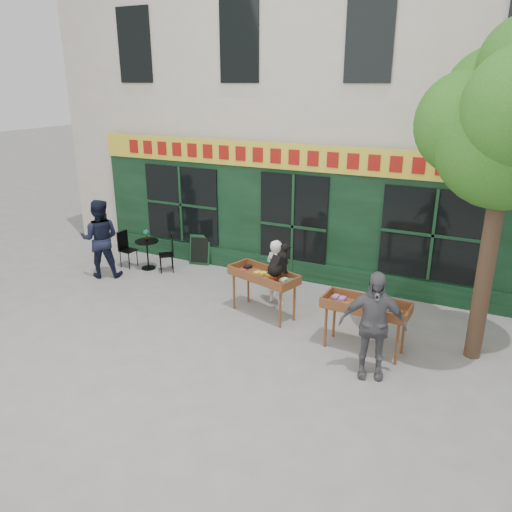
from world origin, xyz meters
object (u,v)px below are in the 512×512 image
Objects in this scene: book_cart_center at (263,278)px; man_left at (100,239)px; bistro_table at (147,249)px; dog at (278,260)px; book_cart_right at (366,309)px; woman at (276,272)px; man_right at (373,325)px.

man_left is (-4.56, 0.23, 0.16)m from book_cart_center.
man_left reaches higher than bistro_table.
dog is at bearing -15.63° from bistro_table.
bistro_table is at bearing 167.66° from book_cart_right.
man_left is at bearing -166.16° from dog.
bistro_table is (-4.21, 1.18, -0.75)m from dog.
woman is (-0.35, 0.70, -0.56)m from dog.
book_cart_right is (1.91, -0.49, -0.47)m from dog.
dog is 0.96m from woman.
man_right is at bearing -20.61° from bistro_table.
man_left is at bearing -165.78° from book_cart_center.
book_cart_right is 2.01× the size of bistro_table.
dog is 0.39× the size of book_cart_right.
woman is 1.91× the size of bistro_table.
woman reaches higher than book_cart_right.
book_cart_center is at bearing 169.54° from book_cart_right.
man_right is at bearing 159.99° from woman.
man_right is (2.56, -1.29, 0.10)m from book_cart_center.
man_right reaches higher than bistro_table.
man_right is 6.87m from bistro_table.
bistro_table is (-6.42, 2.41, -0.38)m from man_right.
book_cart_center and book_cart_right have the same top height.
dog is 4.44m from bistro_table.
man_left is (-4.56, -0.42, 0.25)m from woman.
man_right is (2.56, -1.94, 0.19)m from woman.
dog is 2.03m from book_cart_right.
man_right is 2.43× the size of bistro_table.
bistro_table is (-3.86, 0.48, -0.18)m from woman.
man_right is at bearing 137.62° from man_left.
man_right is 7.28m from man_left.
book_cart_right is at bearing -15.21° from bistro_table.
book_cart_right is at bearing 143.24° from man_left.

